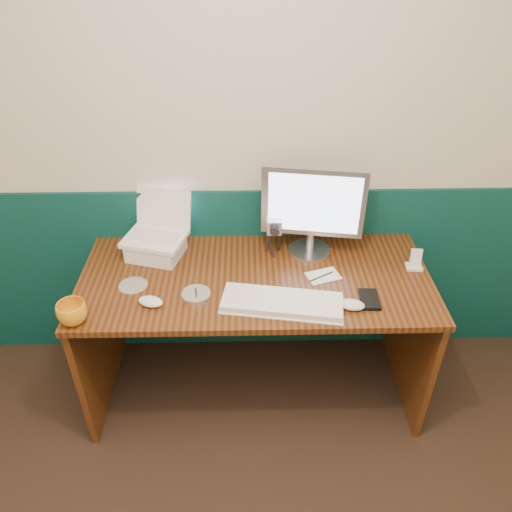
{
  "coord_description": "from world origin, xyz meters",
  "views": [
    {
      "loc": [
        0.09,
        -0.43,
        2.13
      ],
      "look_at": [
        0.13,
        1.23,
        0.97
      ],
      "focal_mm": 35.0,
      "sensor_mm": 36.0,
      "label": 1
    }
  ],
  "objects_px": {
    "laptop": "(152,220)",
    "mug": "(72,313)",
    "keyboard": "(282,303)",
    "desk": "(255,337)",
    "camcorder": "(274,236)",
    "monitor": "(312,210)"
  },
  "relations": [
    {
      "from": "laptop",
      "to": "mug",
      "type": "xyz_separation_m",
      "value": [
        -0.27,
        -0.47,
        -0.15
      ]
    },
    {
      "from": "keyboard",
      "to": "laptop",
      "type": "bearing_deg",
      "value": 155.54
    },
    {
      "from": "laptop",
      "to": "keyboard",
      "type": "bearing_deg",
      "value": -17.98
    },
    {
      "from": "desk",
      "to": "camcorder",
      "type": "height_order",
      "value": "camcorder"
    },
    {
      "from": "mug",
      "to": "monitor",
      "type": "bearing_deg",
      "value": 25.48
    },
    {
      "from": "desk",
      "to": "camcorder",
      "type": "distance_m",
      "value": 0.52
    },
    {
      "from": "monitor",
      "to": "camcorder",
      "type": "bearing_deg",
      "value": -169.51
    },
    {
      "from": "monitor",
      "to": "mug",
      "type": "distance_m",
      "value": 1.13
    },
    {
      "from": "monitor",
      "to": "mug",
      "type": "height_order",
      "value": "monitor"
    },
    {
      "from": "desk",
      "to": "monitor",
      "type": "bearing_deg",
      "value": 36.06
    },
    {
      "from": "desk",
      "to": "keyboard",
      "type": "height_order",
      "value": "keyboard"
    },
    {
      "from": "desk",
      "to": "keyboard",
      "type": "xyz_separation_m",
      "value": [
        0.11,
        -0.2,
        0.39
      ]
    },
    {
      "from": "monitor",
      "to": "desk",
      "type": "bearing_deg",
      "value": -134.51
    },
    {
      "from": "monitor",
      "to": "keyboard",
      "type": "relative_size",
      "value": 0.93
    },
    {
      "from": "desk",
      "to": "keyboard",
      "type": "distance_m",
      "value": 0.45
    },
    {
      "from": "desk",
      "to": "mug",
      "type": "xyz_separation_m",
      "value": [
        -0.74,
        -0.29,
        0.42
      ]
    },
    {
      "from": "monitor",
      "to": "keyboard",
      "type": "distance_m",
      "value": 0.48
    },
    {
      "from": "desk",
      "to": "monitor",
      "type": "xyz_separation_m",
      "value": [
        0.27,
        0.2,
        0.61
      ]
    },
    {
      "from": "desk",
      "to": "laptop",
      "type": "bearing_deg",
      "value": 158.66
    },
    {
      "from": "laptop",
      "to": "camcorder",
      "type": "relative_size",
      "value": 1.42
    },
    {
      "from": "laptop",
      "to": "camcorder",
      "type": "xyz_separation_m",
      "value": [
        0.56,
        0.01,
        -0.1
      ]
    },
    {
      "from": "mug",
      "to": "keyboard",
      "type": "bearing_deg",
      "value": 5.42
    }
  ]
}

